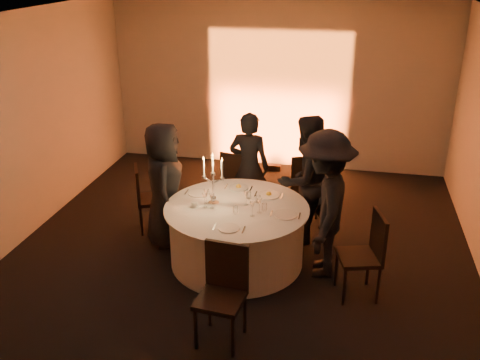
% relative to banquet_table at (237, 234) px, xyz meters
% --- Properties ---
extents(floor, '(7.00, 7.00, 0.00)m').
position_rel_banquet_table_xyz_m(floor, '(0.00, 0.00, -0.38)').
color(floor, black).
rests_on(floor, ground).
extents(ceiling, '(7.00, 7.00, 0.00)m').
position_rel_banquet_table_xyz_m(ceiling, '(0.00, 0.00, 2.62)').
color(ceiling, silver).
rests_on(ceiling, wall_back).
extents(wall_back, '(7.00, 0.00, 7.00)m').
position_rel_banquet_table_xyz_m(wall_back, '(0.00, 3.50, 1.12)').
color(wall_back, '#BBB7AE').
rests_on(wall_back, floor).
extents(wall_front, '(7.00, 0.00, 7.00)m').
position_rel_banquet_table_xyz_m(wall_front, '(0.00, -3.50, 1.12)').
color(wall_front, '#BBB7AE').
rests_on(wall_front, floor).
extents(wall_left, '(0.00, 7.00, 7.00)m').
position_rel_banquet_table_xyz_m(wall_left, '(-3.00, 0.00, 1.12)').
color(wall_left, '#BBB7AE').
rests_on(wall_left, floor).
extents(uplighter_fixture, '(0.25, 0.12, 0.10)m').
position_rel_banquet_table_xyz_m(uplighter_fixture, '(0.00, 3.20, -0.33)').
color(uplighter_fixture, black).
rests_on(uplighter_fixture, floor).
extents(banquet_table, '(1.80, 1.80, 0.77)m').
position_rel_banquet_table_xyz_m(banquet_table, '(0.00, 0.00, 0.00)').
color(banquet_table, black).
rests_on(banquet_table, floor).
extents(chair_left, '(0.55, 0.55, 0.96)m').
position_rel_banquet_table_xyz_m(chair_left, '(-1.43, 0.58, 0.15)').
color(chair_left, black).
rests_on(chair_left, floor).
extents(chair_back_left, '(0.51, 0.51, 0.99)m').
position_rel_banquet_table_xyz_m(chair_back_left, '(-0.29, 1.37, 0.17)').
color(chair_back_left, black).
rests_on(chair_back_left, floor).
extents(chair_back_right, '(0.58, 0.58, 1.01)m').
position_rel_banquet_table_xyz_m(chair_back_right, '(0.69, 1.41, 0.19)').
color(chair_back_right, black).
rests_on(chair_back_right, floor).
extents(chair_right, '(0.56, 0.56, 1.03)m').
position_rel_banquet_table_xyz_m(chair_right, '(1.59, -0.41, 0.20)').
color(chair_right, black).
rests_on(chair_right, floor).
extents(chair_front, '(0.50, 0.50, 1.03)m').
position_rel_banquet_table_xyz_m(chair_front, '(0.17, -1.45, 0.20)').
color(chair_front, black).
rests_on(chair_front, floor).
extents(guest_left, '(0.75, 0.95, 1.69)m').
position_rel_banquet_table_xyz_m(guest_left, '(-1.04, 0.30, 0.46)').
color(guest_left, black).
rests_on(guest_left, floor).
extents(guest_back_left, '(0.62, 0.43, 1.63)m').
position_rel_banquet_table_xyz_m(guest_back_left, '(-0.09, 1.25, 0.43)').
color(guest_back_left, black).
rests_on(guest_back_left, floor).
extents(guest_back_right, '(1.08, 1.08, 1.77)m').
position_rel_banquet_table_xyz_m(guest_back_right, '(0.77, 0.77, 0.50)').
color(guest_back_right, black).
rests_on(guest_back_right, floor).
extents(guest_right, '(0.70, 1.19, 1.83)m').
position_rel_banquet_table_xyz_m(guest_right, '(1.07, -0.02, 0.53)').
color(guest_right, black).
rests_on(guest_right, floor).
extents(plate_left, '(0.36, 0.29, 0.01)m').
position_rel_banquet_table_xyz_m(plate_left, '(-0.57, 0.30, 0.39)').
color(plate_left, silver).
rests_on(plate_left, banquet_table).
extents(plate_back_left, '(0.36, 0.26, 0.08)m').
position_rel_banquet_table_xyz_m(plate_back_left, '(-0.10, 0.57, 0.40)').
color(plate_back_left, silver).
rests_on(plate_back_left, banquet_table).
extents(plate_back_right, '(0.35, 0.30, 0.08)m').
position_rel_banquet_table_xyz_m(plate_back_right, '(0.33, 0.42, 0.40)').
color(plate_back_right, silver).
rests_on(plate_back_right, banquet_table).
extents(plate_right, '(0.36, 0.29, 0.01)m').
position_rel_banquet_table_xyz_m(plate_right, '(0.62, -0.10, 0.39)').
color(plate_right, silver).
rests_on(plate_right, banquet_table).
extents(plate_front, '(0.36, 0.25, 0.01)m').
position_rel_banquet_table_xyz_m(plate_front, '(0.03, -0.57, 0.39)').
color(plate_front, silver).
rests_on(plate_front, banquet_table).
extents(coffee_cup, '(0.11, 0.11, 0.07)m').
position_rel_banquet_table_xyz_m(coffee_cup, '(-0.51, -0.10, 0.42)').
color(coffee_cup, silver).
rests_on(coffee_cup, banquet_table).
extents(candelabra, '(0.28, 0.14, 0.68)m').
position_rel_banquet_table_xyz_m(candelabra, '(-0.30, 0.03, 0.62)').
color(candelabra, white).
rests_on(candelabra, banquet_table).
extents(wine_glass_a, '(0.07, 0.07, 0.19)m').
position_rel_banquet_table_xyz_m(wine_glass_a, '(-0.39, 0.02, 0.52)').
color(wine_glass_a, white).
rests_on(wine_glass_a, banquet_table).
extents(wine_glass_b, '(0.07, 0.07, 0.19)m').
position_rel_banquet_table_xyz_m(wine_glass_b, '(0.23, -0.20, 0.52)').
color(wine_glass_b, white).
rests_on(wine_glass_b, banquet_table).
extents(wine_glass_c, '(0.07, 0.07, 0.19)m').
position_rel_banquet_table_xyz_m(wine_glass_c, '(0.30, -0.10, 0.52)').
color(wine_glass_c, white).
rests_on(wine_glass_c, banquet_table).
extents(wine_glass_d, '(0.07, 0.07, 0.19)m').
position_rel_banquet_table_xyz_m(wine_glass_d, '(-0.29, -0.09, 0.52)').
color(wine_glass_d, white).
rests_on(wine_glass_d, banquet_table).
extents(wine_glass_e, '(0.07, 0.07, 0.19)m').
position_rel_banquet_table_xyz_m(wine_glass_e, '(-0.38, -0.09, 0.52)').
color(wine_glass_e, white).
rests_on(wine_glass_e, banquet_table).
extents(wine_glass_f, '(0.07, 0.07, 0.19)m').
position_rel_banquet_table_xyz_m(wine_glass_f, '(0.10, 0.08, 0.52)').
color(wine_glass_f, white).
rests_on(wine_glass_f, banquet_table).
extents(tumbler_a, '(0.07, 0.07, 0.09)m').
position_rel_banquet_table_xyz_m(tumbler_a, '(0.35, -0.02, 0.43)').
color(tumbler_a, white).
rests_on(tumbler_a, banquet_table).
extents(tumbler_b, '(0.07, 0.07, 0.09)m').
position_rel_banquet_table_xyz_m(tumbler_b, '(0.02, -0.18, 0.43)').
color(tumbler_b, white).
rests_on(tumbler_b, banquet_table).
extents(tumbler_c, '(0.07, 0.07, 0.09)m').
position_rel_banquet_table_xyz_m(tumbler_c, '(0.10, 0.28, 0.43)').
color(tumbler_c, white).
rests_on(tumbler_c, banquet_table).
extents(tumbler_d, '(0.07, 0.07, 0.09)m').
position_rel_banquet_table_xyz_m(tumbler_d, '(0.23, 0.19, 0.43)').
color(tumbler_d, white).
rests_on(tumbler_d, banquet_table).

